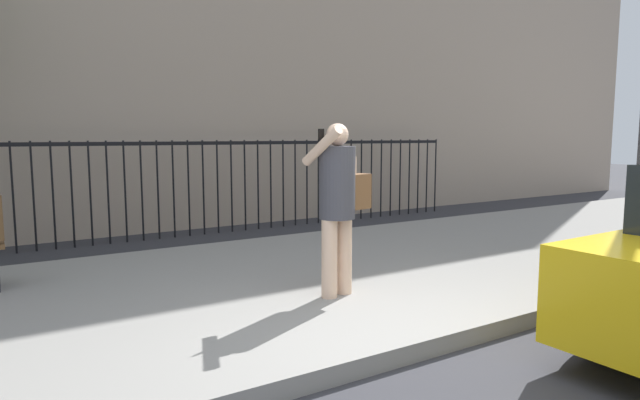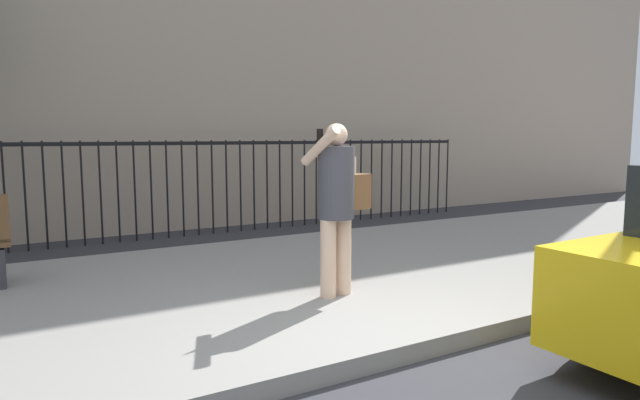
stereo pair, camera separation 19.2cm
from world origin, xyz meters
name	(u,v)px [view 2 (the right image)]	position (x,y,z in m)	size (l,w,h in m)	color
ground_plane	(401,367)	(0.00, 0.00, 0.00)	(60.00, 60.00, 0.00)	#333338
sidewalk	(272,285)	(0.00, 2.20, 0.07)	(28.00, 4.40, 0.15)	gray
iron_fence	(175,176)	(0.00, 5.90, 1.02)	(12.03, 0.04, 1.60)	black
pedestrian_on_phone	(338,197)	(0.29, 1.33, 1.10)	(0.70, 0.48, 1.63)	beige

